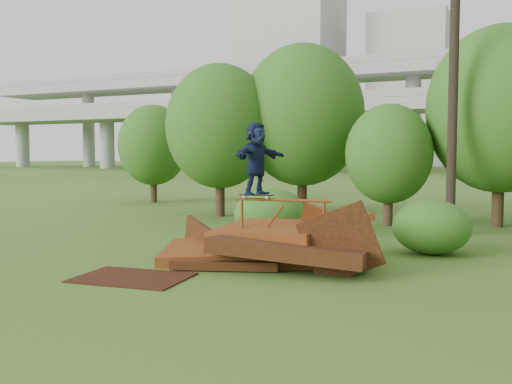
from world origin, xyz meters
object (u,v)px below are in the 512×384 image
at_px(scrap_pile, 268,247).
at_px(flat_plate, 132,278).
at_px(utility_pole, 454,45).
at_px(skater, 256,158).

xyz_separation_m(scrap_pile, flat_plate, (-1.82, -2.48, -0.38)).
relative_size(flat_plate, utility_pole, 0.20).
relative_size(scrap_pile, flat_plate, 2.52).
bearing_deg(flat_plate, scrap_pile, 53.78).
xyz_separation_m(scrap_pile, utility_pole, (3.12, 6.33, 5.23)).
bearing_deg(flat_plate, utility_pole, 60.75).
xyz_separation_m(scrap_pile, skater, (-0.32, 0.06, 1.96)).
bearing_deg(utility_pole, skater, -118.71).
height_order(scrap_pile, utility_pole, utility_pole).
distance_m(scrap_pile, utility_pole, 8.78).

